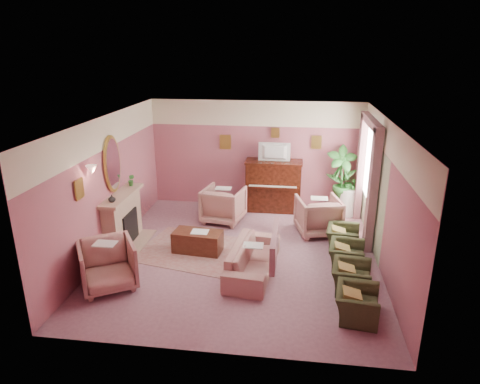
# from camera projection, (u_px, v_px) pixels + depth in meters

# --- Properties ---
(floor) EXTENTS (5.50, 6.00, 0.01)m
(floor) POSITION_uv_depth(u_px,v_px,m) (241.00, 255.00, 8.85)
(floor) COLOR gray
(floor) RESTS_ON ground
(ceiling) EXTENTS (5.50, 6.00, 0.01)m
(ceiling) POSITION_uv_depth(u_px,v_px,m) (241.00, 120.00, 7.94)
(ceiling) COLOR silver
(ceiling) RESTS_ON wall_back
(wall_back) EXTENTS (5.50, 0.02, 2.80)m
(wall_back) POSITION_uv_depth(u_px,v_px,m) (256.00, 155.00, 11.21)
(wall_back) COLOR #874F62
(wall_back) RESTS_ON floor
(wall_front) EXTENTS (5.50, 0.02, 2.80)m
(wall_front) POSITION_uv_depth(u_px,v_px,m) (211.00, 264.00, 5.58)
(wall_front) COLOR #874F62
(wall_front) RESTS_ON floor
(wall_left) EXTENTS (0.02, 6.00, 2.80)m
(wall_left) POSITION_uv_depth(u_px,v_px,m) (108.00, 185.00, 8.74)
(wall_left) COLOR #874F62
(wall_left) RESTS_ON floor
(wall_right) EXTENTS (0.02, 6.00, 2.80)m
(wall_right) POSITION_uv_depth(u_px,v_px,m) (385.00, 197.00, 8.05)
(wall_right) COLOR #874F62
(wall_right) RESTS_ON floor
(picture_rail_band) EXTENTS (5.50, 0.01, 0.65)m
(picture_rail_band) POSITION_uv_depth(u_px,v_px,m) (256.00, 113.00, 10.85)
(picture_rail_band) COLOR #F1E5C2
(picture_rail_band) RESTS_ON wall_back
(stripe_panel) EXTENTS (0.01, 3.00, 2.15)m
(stripe_panel) POSITION_uv_depth(u_px,v_px,m) (372.00, 191.00, 9.38)
(stripe_panel) COLOR #ACB891
(stripe_panel) RESTS_ON wall_right
(fireplace_surround) EXTENTS (0.30, 1.40, 1.10)m
(fireplace_surround) POSITION_uv_depth(u_px,v_px,m) (123.00, 220.00, 9.18)
(fireplace_surround) COLOR tan
(fireplace_surround) RESTS_ON floor
(fireplace_inset) EXTENTS (0.18, 0.72, 0.68)m
(fireplace_inset) POSITION_uv_depth(u_px,v_px,m) (128.00, 227.00, 9.22)
(fireplace_inset) COLOR black
(fireplace_inset) RESTS_ON floor
(fire_ember) EXTENTS (0.06, 0.54, 0.10)m
(fire_ember) POSITION_uv_depth(u_px,v_px,m) (130.00, 235.00, 9.27)
(fire_ember) COLOR #F76803
(fire_ember) RESTS_ON floor
(mantel_shelf) EXTENTS (0.40, 1.55, 0.07)m
(mantel_shelf) POSITION_uv_depth(u_px,v_px,m) (122.00, 195.00, 8.99)
(mantel_shelf) COLOR tan
(mantel_shelf) RESTS_ON fireplace_surround
(hearth) EXTENTS (0.55, 1.50, 0.02)m
(hearth) POSITION_uv_depth(u_px,v_px,m) (134.00, 244.00, 9.33)
(hearth) COLOR tan
(hearth) RESTS_ON floor
(mirror_frame) EXTENTS (0.04, 0.72, 1.20)m
(mirror_frame) POSITION_uv_depth(u_px,v_px,m) (112.00, 164.00, 8.79)
(mirror_frame) COLOR #B3953D
(mirror_frame) RESTS_ON wall_left
(mirror_glass) EXTENTS (0.01, 0.60, 1.06)m
(mirror_glass) POSITION_uv_depth(u_px,v_px,m) (113.00, 164.00, 8.79)
(mirror_glass) COLOR white
(mirror_glass) RESTS_ON wall_left
(sconce_shade) EXTENTS (0.20, 0.20, 0.16)m
(sconce_shade) POSITION_uv_depth(u_px,v_px,m) (92.00, 170.00, 7.74)
(sconce_shade) COLOR #E4A08E
(sconce_shade) RESTS_ON wall_left
(piano) EXTENTS (1.40, 0.60, 1.30)m
(piano) POSITION_uv_depth(u_px,v_px,m) (273.00, 186.00, 11.09)
(piano) COLOR #361309
(piano) RESTS_ON floor
(piano_keyshelf) EXTENTS (1.30, 0.12, 0.06)m
(piano_keyshelf) POSITION_uv_depth(u_px,v_px,m) (273.00, 188.00, 10.74)
(piano_keyshelf) COLOR #361309
(piano_keyshelf) RESTS_ON piano
(piano_keys) EXTENTS (1.20, 0.08, 0.02)m
(piano_keys) POSITION_uv_depth(u_px,v_px,m) (273.00, 186.00, 10.73)
(piano_keys) COLOR beige
(piano_keys) RESTS_ON piano
(piano_top) EXTENTS (1.45, 0.65, 0.04)m
(piano_top) POSITION_uv_depth(u_px,v_px,m) (274.00, 162.00, 10.87)
(piano_top) COLOR #361309
(piano_top) RESTS_ON piano
(television) EXTENTS (0.80, 0.12, 0.48)m
(television) POSITION_uv_depth(u_px,v_px,m) (274.00, 151.00, 10.73)
(television) COLOR black
(television) RESTS_ON piano
(print_back_left) EXTENTS (0.30, 0.03, 0.38)m
(print_back_left) POSITION_uv_depth(u_px,v_px,m) (225.00, 142.00, 11.17)
(print_back_left) COLOR #B3953D
(print_back_left) RESTS_ON wall_back
(print_back_right) EXTENTS (0.26, 0.03, 0.34)m
(print_back_right) POSITION_uv_depth(u_px,v_px,m) (316.00, 142.00, 10.85)
(print_back_right) COLOR #B3953D
(print_back_right) RESTS_ON wall_back
(print_back_mid) EXTENTS (0.22, 0.03, 0.26)m
(print_back_mid) POSITION_uv_depth(u_px,v_px,m) (275.00, 133.00, 10.91)
(print_back_mid) COLOR #B3953D
(print_back_mid) RESTS_ON wall_back
(print_left_wall) EXTENTS (0.03, 0.28, 0.36)m
(print_left_wall) POSITION_uv_depth(u_px,v_px,m) (79.00, 189.00, 7.51)
(print_left_wall) COLOR #B3953D
(print_left_wall) RESTS_ON wall_left
(window_blind) EXTENTS (0.03, 1.40, 1.80)m
(window_blind) POSITION_uv_depth(u_px,v_px,m) (371.00, 161.00, 9.41)
(window_blind) COLOR white
(window_blind) RESTS_ON wall_right
(curtain_left) EXTENTS (0.16, 0.34, 2.60)m
(curtain_left) POSITION_uv_depth(u_px,v_px,m) (372.00, 191.00, 8.69)
(curtain_left) COLOR #956069
(curtain_left) RESTS_ON floor
(curtain_right) EXTENTS (0.16, 0.34, 2.60)m
(curtain_right) POSITION_uv_depth(u_px,v_px,m) (360.00, 167.00, 10.42)
(curtain_right) COLOR #956069
(curtain_right) RESTS_ON floor
(pelmet) EXTENTS (0.16, 2.20, 0.16)m
(pelmet) POSITION_uv_depth(u_px,v_px,m) (372.00, 122.00, 9.14)
(pelmet) COLOR #956069
(pelmet) RESTS_ON wall_right
(mantel_plant) EXTENTS (0.16, 0.16, 0.28)m
(mantel_plant) POSITION_uv_depth(u_px,v_px,m) (131.00, 180.00, 9.45)
(mantel_plant) COLOR #2E762B
(mantel_plant) RESTS_ON mantel_shelf
(mantel_vase) EXTENTS (0.16, 0.16, 0.16)m
(mantel_vase) POSITION_uv_depth(u_px,v_px,m) (112.00, 199.00, 8.49)
(mantel_vase) COLOR #F1E5C2
(mantel_vase) RESTS_ON mantel_shelf
(area_rug) EXTENTS (2.82, 2.28, 0.01)m
(area_rug) POSITION_uv_depth(u_px,v_px,m) (200.00, 251.00, 9.01)
(area_rug) COLOR #A4706A
(area_rug) RESTS_ON floor
(coffee_table) EXTENTS (1.05, 0.60, 0.45)m
(coffee_table) POSITION_uv_depth(u_px,v_px,m) (198.00, 242.00, 8.94)
(coffee_table) COLOR #4A2315
(coffee_table) RESTS_ON floor
(table_paper) EXTENTS (0.35, 0.28, 0.01)m
(table_paper) POSITION_uv_depth(u_px,v_px,m) (200.00, 232.00, 8.85)
(table_paper) COLOR white
(table_paper) RESTS_ON coffee_table
(sofa) EXTENTS (0.65, 1.94, 0.78)m
(sofa) POSITION_uv_depth(u_px,v_px,m) (253.00, 253.00, 8.08)
(sofa) COLOR tan
(sofa) RESTS_ON floor
(sofa_throw) EXTENTS (0.10, 1.47, 0.54)m
(sofa_throw) POSITION_uv_depth(u_px,v_px,m) (274.00, 244.00, 7.96)
(sofa_throw) COLOR #956069
(sofa_throw) RESTS_ON sofa
(floral_armchair_left) EXTENTS (0.92, 0.92, 0.96)m
(floral_armchair_left) POSITION_uv_depth(u_px,v_px,m) (224.00, 203.00, 10.41)
(floral_armchair_left) COLOR tan
(floral_armchair_left) RESTS_ON floor
(floral_armchair_right) EXTENTS (0.92, 0.92, 0.96)m
(floral_armchair_right) POSITION_uv_depth(u_px,v_px,m) (318.00, 214.00, 9.73)
(floral_armchair_right) COLOR tan
(floral_armchair_right) RESTS_ON floor
(floral_armchair_front) EXTENTS (0.92, 0.92, 0.96)m
(floral_armchair_front) POSITION_uv_depth(u_px,v_px,m) (107.00, 263.00, 7.54)
(floral_armchair_front) COLOR tan
(floral_armchair_front) RESTS_ON floor
(olive_chair_a) EXTENTS (0.53, 0.76, 0.66)m
(olive_chair_a) POSITION_uv_depth(u_px,v_px,m) (357.00, 299.00, 6.72)
(olive_chair_a) COLOR #383E22
(olive_chair_a) RESTS_ON floor
(olive_chair_b) EXTENTS (0.53, 0.76, 0.66)m
(olive_chair_b) POSITION_uv_depth(u_px,v_px,m) (352.00, 273.00, 7.49)
(olive_chair_b) COLOR #383E22
(olive_chair_b) RESTS_ON floor
(olive_chair_c) EXTENTS (0.53, 0.76, 0.66)m
(olive_chair_c) POSITION_uv_depth(u_px,v_px,m) (347.00, 252.00, 8.26)
(olive_chair_c) COLOR #383E22
(olive_chair_c) RESTS_ON floor
(olive_chair_d) EXTENTS (0.53, 0.76, 0.66)m
(olive_chair_d) POSITION_uv_depth(u_px,v_px,m) (343.00, 234.00, 9.03)
(olive_chair_d) COLOR #383E22
(olive_chair_d) RESTS_ON floor
(side_table) EXTENTS (0.52, 0.52, 0.70)m
(side_table) POSITION_uv_depth(u_px,v_px,m) (347.00, 201.00, 10.88)
(side_table) COLOR silver
(side_table) RESTS_ON floor
(side_plant_big) EXTENTS (0.30, 0.30, 0.34)m
(side_plant_big) POSITION_uv_depth(u_px,v_px,m) (349.00, 182.00, 10.72)
(side_plant_big) COLOR #2E762B
(side_plant_big) RESTS_ON side_table
(side_plant_small) EXTENTS (0.16, 0.16, 0.28)m
(side_plant_small) POSITION_uv_depth(u_px,v_px,m) (354.00, 184.00, 10.62)
(side_plant_small) COLOR #2E762B
(side_plant_small) RESTS_ON side_table
(palm_pot) EXTENTS (0.34, 0.34, 0.34)m
(palm_pot) POSITION_uv_depth(u_px,v_px,m) (339.00, 208.00, 10.96)
(palm_pot) COLOR #A15F4F
(palm_pot) RESTS_ON floor
(palm_plant) EXTENTS (0.76, 0.76, 1.44)m
(palm_plant) POSITION_uv_depth(u_px,v_px,m) (341.00, 174.00, 10.67)
(palm_plant) COLOR #2E762B
(palm_plant) RESTS_ON palm_pot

